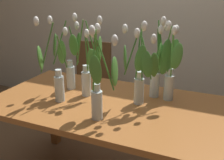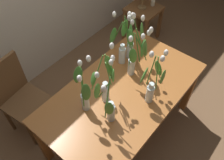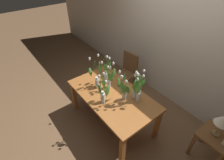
% 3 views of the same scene
% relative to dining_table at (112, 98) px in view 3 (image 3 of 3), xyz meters
% --- Properties ---
extents(ground_plane, '(18.00, 18.00, 0.00)m').
position_rel_dining_table_xyz_m(ground_plane, '(0.00, 0.00, -0.65)').
color(ground_plane, brown).
extents(room_wall_rear, '(9.00, 0.10, 2.70)m').
position_rel_dining_table_xyz_m(room_wall_rear, '(0.00, 1.45, 0.70)').
color(room_wall_rear, beige).
rests_on(room_wall_rear, ground).
extents(dining_table, '(1.60, 0.90, 0.74)m').
position_rel_dining_table_xyz_m(dining_table, '(0.00, 0.00, 0.00)').
color(dining_table, '#A3602D').
rests_on(dining_table, ground).
extents(tulip_vase_0, '(0.19, 0.25, 0.57)m').
position_rel_dining_table_xyz_m(tulip_vase_0, '(-0.36, 0.13, 0.28)').
color(tulip_vase_0, silver).
rests_on(tulip_vase_0, dining_table).
extents(tulip_vase_1, '(0.23, 0.17, 0.57)m').
position_rel_dining_table_xyz_m(tulip_vase_1, '(0.07, -0.24, 0.31)').
color(tulip_vase_1, silver).
rests_on(tulip_vase_1, dining_table).
extents(tulip_vase_2, '(0.26, 0.15, 0.59)m').
position_rel_dining_table_xyz_m(tulip_vase_2, '(-0.16, 0.06, 0.32)').
color(tulip_vase_2, silver).
rests_on(tulip_vase_2, dining_table).
extents(tulip_vase_3, '(0.18, 0.24, 0.58)m').
position_rel_dining_table_xyz_m(tulip_vase_3, '(0.31, 0.24, 0.32)').
color(tulip_vase_3, silver).
rests_on(tulip_vase_3, dining_table).
extents(tulip_vase_4, '(0.17, 0.25, 0.58)m').
position_rel_dining_table_xyz_m(tulip_vase_4, '(-0.32, -0.10, 0.27)').
color(tulip_vase_4, silver).
rests_on(tulip_vase_4, dining_table).
extents(tulip_vase_5, '(0.19, 0.22, 0.55)m').
position_rel_dining_table_xyz_m(tulip_vase_5, '(0.39, 0.22, 0.31)').
color(tulip_vase_5, silver).
rests_on(tulip_vase_5, dining_table).
extents(tulip_vase_6, '(0.25, 0.17, 0.58)m').
position_rel_dining_table_xyz_m(tulip_vase_6, '(0.23, 0.04, 0.32)').
color(tulip_vase_6, silver).
rests_on(tulip_vase_6, dining_table).
extents(dining_chair, '(0.45, 0.45, 0.93)m').
position_rel_dining_table_xyz_m(dining_chair, '(-0.59, 0.89, -0.12)').
color(dining_chair, brown).
rests_on(dining_chair, ground).
extents(side_table, '(0.44, 0.44, 0.55)m').
position_rel_dining_table_xyz_m(side_table, '(1.48, 0.78, -0.22)').
color(side_table, brown).
rests_on(side_table, ground).
extents(table_lamp, '(0.22, 0.22, 0.40)m').
position_rel_dining_table_xyz_m(table_lamp, '(1.46, 0.80, 0.21)').
color(table_lamp, olive).
rests_on(table_lamp, side_table).
extents(pillar_candle, '(0.06, 0.06, 0.07)m').
position_rel_dining_table_xyz_m(pillar_candle, '(1.61, 0.72, -0.06)').
color(pillar_candle, beige).
rests_on(pillar_candle, side_table).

